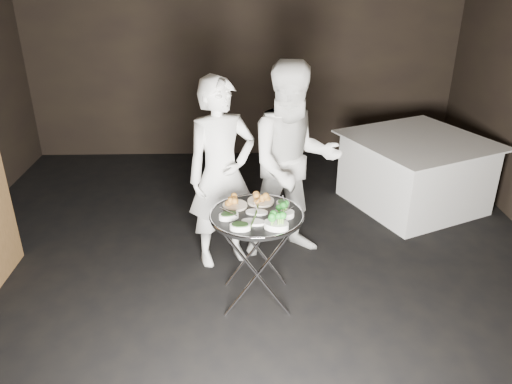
{
  "coord_description": "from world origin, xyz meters",
  "views": [
    {
      "loc": [
        -0.0,
        -3.56,
        2.66
      ],
      "look_at": [
        0.1,
        0.09,
        0.95
      ],
      "focal_mm": 35.0,
      "sensor_mm": 36.0,
      "label": 1
    }
  ],
  "objects_px": {
    "waiter_right": "(294,163)",
    "tray_stand": "(257,254)",
    "dining_table": "(415,172)",
    "waiter_left": "(222,174)",
    "serving_tray": "(257,216)"
  },
  "relations": [
    {
      "from": "waiter_right",
      "to": "tray_stand",
      "type": "bearing_deg",
      "value": -125.44
    },
    {
      "from": "tray_stand",
      "to": "dining_table",
      "type": "height_order",
      "value": "dining_table"
    },
    {
      "from": "serving_tray",
      "to": "dining_table",
      "type": "bearing_deg",
      "value": 43.47
    },
    {
      "from": "waiter_left",
      "to": "waiter_right",
      "type": "distance_m",
      "value": 0.68
    },
    {
      "from": "serving_tray",
      "to": "tray_stand",
      "type": "bearing_deg",
      "value": 153.43
    },
    {
      "from": "waiter_left",
      "to": "dining_table",
      "type": "height_order",
      "value": "waiter_left"
    },
    {
      "from": "tray_stand",
      "to": "waiter_left",
      "type": "relative_size",
      "value": 0.45
    },
    {
      "from": "tray_stand",
      "to": "serving_tray",
      "type": "height_order",
      "value": "serving_tray"
    },
    {
      "from": "tray_stand",
      "to": "serving_tray",
      "type": "bearing_deg",
      "value": -26.57
    },
    {
      "from": "waiter_right",
      "to": "dining_table",
      "type": "distance_m",
      "value": 1.91
    },
    {
      "from": "waiter_left",
      "to": "waiter_right",
      "type": "height_order",
      "value": "waiter_right"
    },
    {
      "from": "tray_stand",
      "to": "serving_tray",
      "type": "distance_m",
      "value": 0.36
    },
    {
      "from": "waiter_right",
      "to": "waiter_left",
      "type": "bearing_deg",
      "value": -179.59
    },
    {
      "from": "waiter_right",
      "to": "serving_tray",
      "type": "bearing_deg",
      "value": -125.44
    },
    {
      "from": "serving_tray",
      "to": "waiter_left",
      "type": "relative_size",
      "value": 0.42
    }
  ]
}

